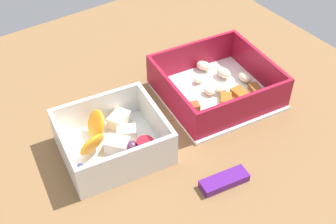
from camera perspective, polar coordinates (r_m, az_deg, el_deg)
The scene contains 4 objects.
table_surface at distance 71.49cm, azimuth -0.64°, elevation -1.92°, with size 80.00×80.00×2.00cm, color brown.
pasta_container at distance 75.09cm, azimuth 6.35°, elevation 3.23°, with size 19.94×18.99×6.04cm.
fruit_bowl at distance 65.44cm, azimuth -7.18°, elevation -3.73°, with size 16.50×15.21×5.97cm.
candy_bar at distance 62.37cm, azimuth 7.37°, elevation -8.82°, with size 7.00×2.40×1.20cm, color #51197A.
Camera 1 is at (28.56, 42.76, 50.67)cm, focal length 46.92 mm.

